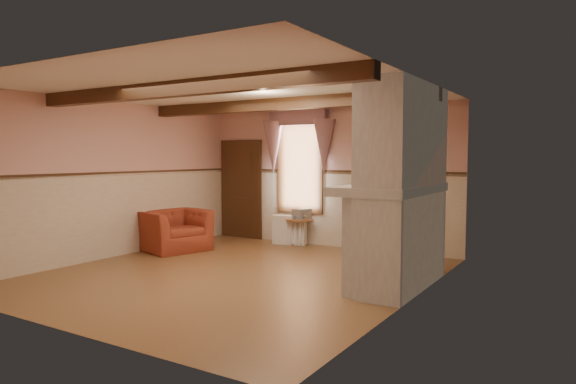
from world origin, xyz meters
The scene contains 26 objects.
floor centered at (0.00, 0.00, 0.00)m, with size 5.50×6.00×0.01m, color brown.
ceiling centered at (0.00, 0.00, 2.80)m, with size 5.50×6.00×0.01m, color silver.
wall_back centered at (0.00, 3.00, 1.40)m, with size 5.50×0.02×2.80m, color #D09A90.
wall_front centered at (0.00, -3.00, 1.40)m, with size 5.50×0.02×2.80m, color #D09A90.
wall_left centered at (-2.75, 0.00, 1.40)m, with size 0.02×6.00×2.80m, color #D09A90.
wall_right centered at (2.75, 0.00, 1.40)m, with size 0.02×6.00×2.80m, color #D09A90.
wainscot centered at (0.00, 0.00, 0.75)m, with size 5.50×6.00×1.50m, color beige, non-canonical shape.
chair_rail centered at (0.00, 0.00, 1.50)m, with size 5.50×6.00×0.08m, color black, non-canonical shape.
firebox centered at (2.00, 0.60, 0.45)m, with size 0.20×0.95×0.90m, color black.
armchair centered at (-2.25, 0.98, 0.39)m, with size 1.19×1.04×0.78m, color maroon.
side_table centered at (-0.45, 2.70, 0.28)m, with size 0.56×0.56×0.55m, color brown.
book_stack centered at (-0.42, 2.73, 0.65)m, with size 0.26×0.32×0.20m, color #B7AD8C.
radiator centered at (-0.70, 2.70, 0.30)m, with size 0.70×0.18×0.60m, color silver.
bowl centered at (2.24, 0.56, 1.46)m, with size 0.32×0.32×0.08m, color brown.
mantel_clock centered at (2.24, 1.27, 1.52)m, with size 0.14×0.24×0.20m, color black.
oil_lamp centered at (2.24, 1.06, 1.56)m, with size 0.11×0.11×0.28m, color #C78A38.
candle_red centered at (2.24, -0.01, 1.50)m, with size 0.06×0.06×0.16m, color maroon.
jar_yellow centered at (2.24, 0.35, 1.48)m, with size 0.06×0.06×0.12m, color yellow.
fireplace centered at (2.42, 0.60, 1.40)m, with size 0.85×2.00×2.80m, color gray.
mantel centered at (2.24, 0.60, 1.36)m, with size 1.05×2.05×0.12m, color gray.
overmantel_mirror centered at (2.06, 0.60, 1.97)m, with size 0.06×1.44×1.04m, color silver.
door centered at (-2.10, 2.94, 1.05)m, with size 1.10×0.10×2.10m, color black.
window centered at (-0.60, 2.97, 1.65)m, with size 1.06×0.08×2.02m, color white.
window_drapes centered at (-0.60, 2.88, 2.25)m, with size 1.30×0.14×1.40m, color gray.
ceiling_beam_front centered at (0.00, -1.20, 2.70)m, with size 5.50×0.18×0.20m, color black.
ceiling_beam_back centered at (0.00, 1.20, 2.70)m, with size 5.50×0.18×0.20m, color black.
Camera 1 is at (4.76, -6.23, 1.82)m, focal length 32.00 mm.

